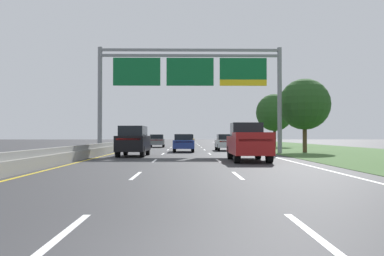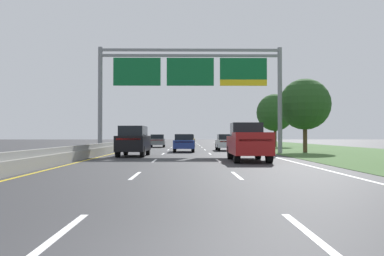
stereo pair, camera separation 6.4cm
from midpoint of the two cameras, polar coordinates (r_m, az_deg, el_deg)
ground_plane at (r=39.77m, az=-0.69°, el=-3.12°), size 220.00×220.00×0.00m
lane_striping at (r=39.32m, az=-0.69°, el=-3.14°), size 11.96×106.00×0.01m
grass_verge_right at (r=42.15m, az=18.66°, el=-2.93°), size 14.00×110.00×0.02m
median_barrier_concrete at (r=40.31m, az=-10.12°, el=-2.57°), size 0.60×110.00×0.85m
overhead_sign_gantry at (r=34.37m, az=-0.18°, el=6.92°), size 15.06×0.42×8.68m
pickup_truck_red at (r=24.07m, az=7.71°, el=-1.93°), size 2.05×5.42×2.20m
car_black_left_lane_suv at (r=29.63m, az=-7.89°, el=-1.71°), size 2.00×4.74×2.11m
car_gold_centre_lane_sedan at (r=53.64m, az=-0.56°, el=-1.70°), size 1.85×4.41×1.57m
car_grey_left_lane_sedan at (r=51.80m, az=-4.69°, el=-1.72°), size 1.95×4.45×1.57m
car_blue_centre_lane_sedan at (r=37.06m, az=-1.07°, el=-2.01°), size 1.84×4.41×1.57m
car_white_right_lane_sedan at (r=40.24m, az=4.70°, el=-1.92°), size 1.83×4.40×1.57m
roadside_tree_mid at (r=36.90m, az=15.17°, el=3.13°), size 4.35×4.35×6.29m
roadside_tree_far at (r=54.10m, az=11.28°, el=2.07°), size 4.71×4.71×6.72m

